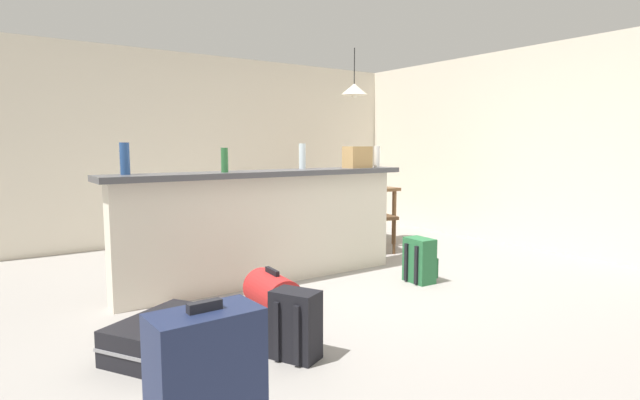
# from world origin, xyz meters

# --- Properties ---
(ground_plane) EXTENTS (13.00, 13.00, 0.05)m
(ground_plane) POSITION_xyz_m (0.00, 0.00, -0.03)
(ground_plane) COLOR gray
(wall_back) EXTENTS (6.60, 0.10, 2.50)m
(wall_back) POSITION_xyz_m (0.00, 3.05, 1.25)
(wall_back) COLOR silver
(wall_back) RESTS_ON ground_plane
(wall_right) EXTENTS (0.10, 6.00, 2.50)m
(wall_right) POSITION_xyz_m (3.05, 0.30, 1.25)
(wall_right) COLOR silver
(wall_right) RESTS_ON ground_plane
(partition_half_wall) EXTENTS (2.80, 0.20, 1.00)m
(partition_half_wall) POSITION_xyz_m (-0.49, 0.50, 0.50)
(partition_half_wall) COLOR silver
(partition_half_wall) RESTS_ON ground_plane
(bar_countertop) EXTENTS (2.96, 0.40, 0.05)m
(bar_countertop) POSITION_xyz_m (-0.49, 0.50, 1.03)
(bar_countertop) COLOR #4C4C51
(bar_countertop) RESTS_ON partition_half_wall
(bottle_blue) EXTENTS (0.08, 0.08, 0.25)m
(bottle_blue) POSITION_xyz_m (-1.71, 0.59, 1.18)
(bottle_blue) COLOR #284C89
(bottle_blue) RESTS_ON bar_countertop
(bottle_green) EXTENTS (0.06, 0.06, 0.21)m
(bottle_green) POSITION_xyz_m (-0.93, 0.45, 1.16)
(bottle_green) COLOR #2D6B38
(bottle_green) RESTS_ON bar_countertop
(bottle_clear) EXTENTS (0.07, 0.07, 0.25)m
(bottle_clear) POSITION_xyz_m (-0.03, 0.60, 1.18)
(bottle_clear) COLOR silver
(bottle_clear) RESTS_ON bar_countertop
(bottle_white) EXTENTS (0.06, 0.06, 0.23)m
(bottle_white) POSITION_xyz_m (0.80, 0.45, 1.17)
(bottle_white) COLOR silver
(bottle_white) RESTS_ON bar_countertop
(grocery_bag) EXTENTS (0.26, 0.18, 0.22)m
(grocery_bag) POSITION_xyz_m (0.55, 0.47, 1.16)
(grocery_bag) COLOR tan
(grocery_bag) RESTS_ON bar_countertop
(dining_table) EXTENTS (1.10, 0.80, 0.74)m
(dining_table) POSITION_xyz_m (1.29, 1.54, 0.65)
(dining_table) COLOR brown
(dining_table) RESTS_ON ground_plane
(dining_chair_near_partition) EXTENTS (0.48, 0.48, 0.93)m
(dining_chair_near_partition) POSITION_xyz_m (1.26, 1.02, 0.52)
(dining_chair_near_partition) COLOR #4C331E
(dining_chair_near_partition) RESTS_ON ground_plane
(dining_chair_far_side) EXTENTS (0.46, 0.46, 0.93)m
(dining_chair_far_side) POSITION_xyz_m (1.32, 2.09, 0.52)
(dining_chair_far_side) COLOR #4C331E
(dining_chair_far_side) RESTS_ON ground_plane
(pendant_lamp) EXTENTS (0.34, 0.34, 0.63)m
(pendant_lamp) POSITION_xyz_m (1.33, 1.48, 1.99)
(pendant_lamp) COLOR black
(suitcase_flat_black) EXTENTS (0.88, 0.78, 0.22)m
(suitcase_flat_black) POSITION_xyz_m (-1.78, -0.54, 0.11)
(suitcase_flat_black) COLOR black
(suitcase_flat_black) RESTS_ON ground_plane
(backpack_green) EXTENTS (0.27, 0.29, 0.42)m
(backpack_green) POSITION_xyz_m (0.70, -0.29, 0.20)
(backpack_green) COLOR #286B3D
(backpack_green) RESTS_ON ground_plane
(backpack_black) EXTENTS (0.32, 0.33, 0.42)m
(backpack_black) POSITION_xyz_m (-1.17, -1.06, 0.20)
(backpack_black) COLOR black
(backpack_black) RESTS_ON ground_plane
(suitcase_upright_navy) EXTENTS (0.45, 0.25, 0.67)m
(suitcase_upright_navy) POSITION_xyz_m (-2.00, -1.69, 0.33)
(suitcase_upright_navy) COLOR #1E284C
(suitcase_upright_navy) RESTS_ON ground_plane
(duffel_bag_red) EXTENTS (0.34, 0.51, 0.34)m
(duffel_bag_red) POSITION_xyz_m (-0.86, -0.24, 0.15)
(duffel_bag_red) COLOR red
(duffel_bag_red) RESTS_ON ground_plane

